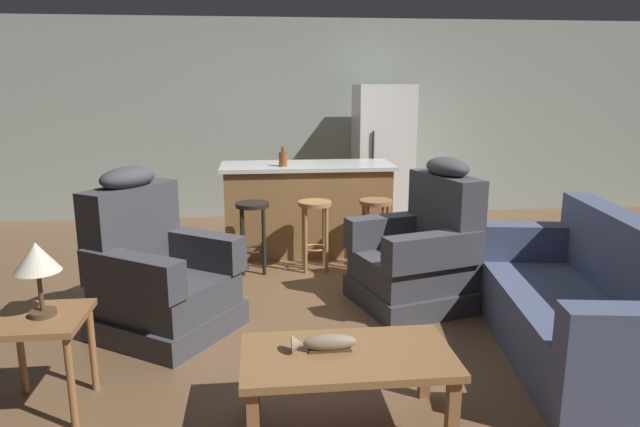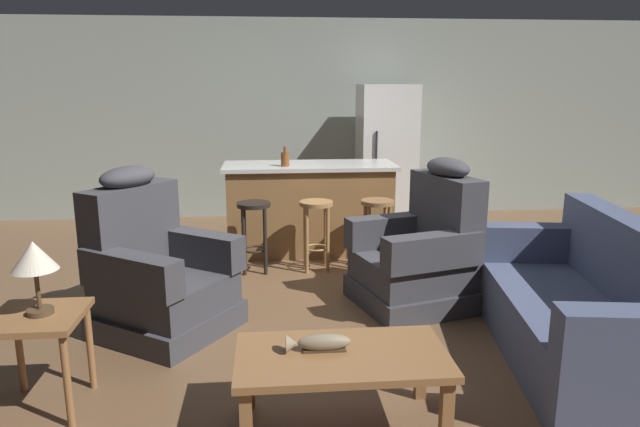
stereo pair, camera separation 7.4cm
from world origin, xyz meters
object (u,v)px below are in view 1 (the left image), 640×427
at_px(bar_stool_middle, 315,223).
at_px(recliner_near_lamp, 157,275).
at_px(couch, 585,310).
at_px(fish_figurine, 323,343).
at_px(kitchen_island, 307,208).
at_px(recliner_near_island, 421,254).
at_px(coffee_table, 347,363).
at_px(refrigerator, 382,155).
at_px(bar_stool_right, 376,221).
at_px(table_lamp, 37,261).
at_px(bar_stool_left, 253,224).
at_px(bottle_tall_green, 283,159).
at_px(end_table, 41,333).

bearing_deg(bar_stool_middle, recliner_near_lamp, -135.40).
distance_m(couch, bar_stool_middle, 2.56).
distance_m(fish_figurine, kitchen_island, 3.20).
bearing_deg(bar_stool_middle, recliner_near_island, -50.77).
relative_size(coffee_table, refrigerator, 0.62).
bearing_deg(coffee_table, bar_stool_right, 75.29).
bearing_deg(refrigerator, couch, -82.37).
height_order(couch, bar_stool_middle, couch).
bearing_deg(refrigerator, bar_stool_right, -104.06).
height_order(table_lamp, refrigerator, refrigerator).
height_order(fish_figurine, recliner_near_lamp, recliner_near_lamp).
relative_size(table_lamp, bar_stool_left, 0.60).
bearing_deg(bar_stool_left, couch, -43.06).
bearing_deg(recliner_near_island, bottle_tall_green, -70.06).
bearing_deg(bar_stool_right, bottle_tall_green, 150.50).
relative_size(end_table, kitchen_island, 0.31).
bearing_deg(bar_stool_left, kitchen_island, 47.65).
bearing_deg(table_lamp, fish_figurine, -11.05).
xyz_separation_m(couch, kitchen_island, (-1.58, 2.65, 0.14)).
bearing_deg(bar_stool_left, refrigerator, 48.08).
xyz_separation_m(recliner_near_island, refrigerator, (0.28, 2.77, 0.46)).
bearing_deg(bar_stool_middle, coffee_table, -92.02).
bearing_deg(bar_stool_middle, table_lamp, -126.74).
relative_size(recliner_near_island, bar_stool_left, 1.76).
height_order(couch, kitchen_island, kitchen_island).
relative_size(end_table, bottle_tall_green, 2.80).
relative_size(bar_stool_middle, bottle_tall_green, 3.40).
bearing_deg(fish_figurine, recliner_near_lamp, 129.16).
distance_m(coffee_table, end_table, 1.66).
relative_size(table_lamp, kitchen_island, 0.23).
bearing_deg(bar_stool_right, end_table, -135.45).
bearing_deg(couch, bottle_tall_green, -45.05).
height_order(recliner_near_island, bar_stool_middle, recliner_near_island).
height_order(couch, recliner_near_island, recliner_near_island).
bearing_deg(bottle_tall_green, end_table, -117.56).
distance_m(kitchen_island, refrigerator, 1.66).
distance_m(refrigerator, bottle_tall_green, 1.89).
height_order(couch, refrigerator, refrigerator).
bearing_deg(kitchen_island, end_table, -120.36).
height_order(bar_stool_left, bar_stool_middle, same).
relative_size(recliner_near_lamp, bottle_tall_green, 5.99).
xyz_separation_m(recliner_near_island, table_lamp, (-2.47, -1.33, 0.45)).
xyz_separation_m(recliner_near_island, end_table, (-2.49, -1.33, 0.04)).
distance_m(recliner_near_lamp, bar_stool_right, 2.25).
bearing_deg(bar_stool_middle, fish_figurine, -94.75).
relative_size(recliner_near_lamp, kitchen_island, 0.67).
xyz_separation_m(fish_figurine, bottle_tall_green, (-0.06, 3.06, 0.56)).
relative_size(end_table, bar_stool_right, 0.82).
bearing_deg(coffee_table, bar_stool_left, 100.87).
xyz_separation_m(end_table, table_lamp, (0.02, 0.00, 0.41)).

